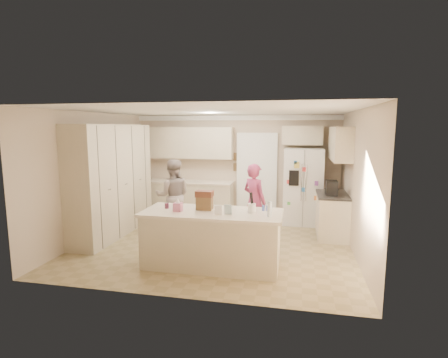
% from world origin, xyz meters
% --- Properties ---
extents(floor, '(5.20, 4.60, 0.02)m').
position_xyz_m(floor, '(0.00, 0.00, -0.01)').
color(floor, '#96835B').
rests_on(floor, ground).
extents(ceiling, '(5.20, 4.60, 0.02)m').
position_xyz_m(ceiling, '(0.00, 0.00, 2.61)').
color(ceiling, white).
rests_on(ceiling, wall_back).
extents(wall_back, '(5.20, 0.02, 2.60)m').
position_xyz_m(wall_back, '(0.00, 2.31, 1.30)').
color(wall_back, '#C4B097').
rests_on(wall_back, ground).
extents(wall_front, '(5.20, 0.02, 2.60)m').
position_xyz_m(wall_front, '(0.00, -2.31, 1.30)').
color(wall_front, '#C4B097').
rests_on(wall_front, ground).
extents(wall_left, '(0.02, 4.60, 2.60)m').
position_xyz_m(wall_left, '(-2.61, 0.00, 1.30)').
color(wall_left, '#C4B097').
rests_on(wall_left, ground).
extents(wall_right, '(0.02, 4.60, 2.60)m').
position_xyz_m(wall_right, '(2.61, 0.00, 1.30)').
color(wall_right, '#C4B097').
rests_on(wall_right, ground).
extents(crown_back, '(5.20, 0.08, 0.12)m').
position_xyz_m(crown_back, '(0.00, 2.26, 2.53)').
color(crown_back, white).
rests_on(crown_back, wall_back).
extents(pantry_bank, '(0.60, 2.60, 2.35)m').
position_xyz_m(pantry_bank, '(-2.30, 0.20, 1.18)').
color(pantry_bank, beige).
rests_on(pantry_bank, floor).
extents(back_base_cab, '(2.20, 0.60, 0.88)m').
position_xyz_m(back_base_cab, '(-1.15, 2.00, 0.44)').
color(back_base_cab, beige).
rests_on(back_base_cab, floor).
extents(back_countertop, '(2.24, 0.63, 0.04)m').
position_xyz_m(back_countertop, '(-1.15, 1.99, 0.90)').
color(back_countertop, beige).
rests_on(back_countertop, back_base_cab).
extents(back_upper_cab, '(2.20, 0.35, 0.80)m').
position_xyz_m(back_upper_cab, '(-1.15, 2.12, 1.90)').
color(back_upper_cab, beige).
rests_on(back_upper_cab, wall_back).
extents(doorway_opening, '(0.90, 0.06, 2.10)m').
position_xyz_m(doorway_opening, '(0.55, 2.28, 1.05)').
color(doorway_opening, black).
rests_on(doorway_opening, floor).
extents(doorway_casing, '(1.02, 0.03, 2.22)m').
position_xyz_m(doorway_casing, '(0.55, 2.24, 1.05)').
color(doorway_casing, white).
rests_on(doorway_casing, floor).
extents(wall_frame_upper, '(0.15, 0.02, 0.20)m').
position_xyz_m(wall_frame_upper, '(0.02, 2.27, 1.55)').
color(wall_frame_upper, brown).
rests_on(wall_frame_upper, wall_back).
extents(wall_frame_lower, '(0.15, 0.02, 0.20)m').
position_xyz_m(wall_frame_lower, '(0.02, 2.27, 1.28)').
color(wall_frame_lower, brown).
rests_on(wall_frame_lower, wall_back).
extents(refrigerator, '(0.91, 0.72, 1.80)m').
position_xyz_m(refrigerator, '(1.71, 1.86, 0.90)').
color(refrigerator, white).
rests_on(refrigerator, floor).
extents(fridge_seam, '(0.02, 0.02, 1.78)m').
position_xyz_m(fridge_seam, '(1.71, 1.50, 0.90)').
color(fridge_seam, gray).
rests_on(fridge_seam, refrigerator).
extents(fridge_dispenser, '(0.22, 0.03, 0.35)m').
position_xyz_m(fridge_dispenser, '(1.49, 1.49, 1.15)').
color(fridge_dispenser, black).
rests_on(fridge_dispenser, refrigerator).
extents(fridge_handle_l, '(0.02, 0.02, 0.85)m').
position_xyz_m(fridge_handle_l, '(1.66, 1.49, 1.05)').
color(fridge_handle_l, silver).
rests_on(fridge_handle_l, refrigerator).
extents(fridge_handle_r, '(0.02, 0.02, 0.85)m').
position_xyz_m(fridge_handle_r, '(1.76, 1.49, 1.05)').
color(fridge_handle_r, silver).
rests_on(fridge_handle_r, refrigerator).
extents(over_fridge_cab, '(0.95, 0.35, 0.45)m').
position_xyz_m(over_fridge_cab, '(1.65, 2.12, 2.10)').
color(over_fridge_cab, beige).
rests_on(over_fridge_cab, wall_back).
extents(right_base_cab, '(0.60, 1.20, 0.88)m').
position_xyz_m(right_base_cab, '(2.30, 1.00, 0.44)').
color(right_base_cab, beige).
rests_on(right_base_cab, floor).
extents(right_countertop, '(0.63, 1.24, 0.04)m').
position_xyz_m(right_countertop, '(2.29, 1.00, 0.90)').
color(right_countertop, '#2D2B28').
rests_on(right_countertop, right_base_cab).
extents(right_upper_cab, '(0.35, 1.50, 0.70)m').
position_xyz_m(right_upper_cab, '(2.43, 1.20, 1.95)').
color(right_upper_cab, beige).
rests_on(right_upper_cab, wall_right).
extents(coffee_maker, '(0.22, 0.28, 0.30)m').
position_xyz_m(coffee_maker, '(2.25, 0.80, 1.07)').
color(coffee_maker, black).
rests_on(coffee_maker, right_countertop).
extents(island_base, '(2.20, 0.90, 0.88)m').
position_xyz_m(island_base, '(0.20, -1.10, 0.44)').
color(island_base, beige).
rests_on(island_base, floor).
extents(island_top, '(2.28, 0.96, 0.05)m').
position_xyz_m(island_top, '(0.20, -1.10, 0.90)').
color(island_top, beige).
rests_on(island_top, island_base).
extents(utensil_crock, '(0.13, 0.13, 0.15)m').
position_xyz_m(utensil_crock, '(0.85, -1.05, 1.00)').
color(utensil_crock, white).
rests_on(utensil_crock, island_top).
extents(tissue_box, '(0.13, 0.13, 0.14)m').
position_xyz_m(tissue_box, '(-0.35, -1.20, 1.00)').
color(tissue_box, '#CD6C94').
rests_on(tissue_box, island_top).
extents(tissue_plume, '(0.08, 0.08, 0.08)m').
position_xyz_m(tissue_plume, '(-0.35, -1.20, 1.10)').
color(tissue_plume, white).
rests_on(tissue_plume, tissue_box).
extents(dollhouse_body, '(0.26, 0.18, 0.22)m').
position_xyz_m(dollhouse_body, '(0.05, -1.00, 1.04)').
color(dollhouse_body, brown).
rests_on(dollhouse_body, island_top).
extents(dollhouse_roof, '(0.28, 0.20, 0.10)m').
position_xyz_m(dollhouse_roof, '(0.05, -1.00, 1.20)').
color(dollhouse_roof, '#592D1E').
rests_on(dollhouse_roof, dollhouse_body).
extents(jam_jar, '(0.07, 0.07, 0.09)m').
position_xyz_m(jam_jar, '(-0.60, -1.05, 0.97)').
color(jam_jar, '#59263F').
rests_on(jam_jar, island_top).
extents(greeting_card_a, '(0.12, 0.06, 0.16)m').
position_xyz_m(greeting_card_a, '(0.35, -1.30, 1.01)').
color(greeting_card_a, white).
rests_on(greeting_card_a, island_top).
extents(greeting_card_b, '(0.12, 0.05, 0.16)m').
position_xyz_m(greeting_card_b, '(0.50, -1.25, 1.01)').
color(greeting_card_b, silver).
rests_on(greeting_card_b, island_top).
extents(water_bottle, '(0.07, 0.07, 0.24)m').
position_xyz_m(water_bottle, '(1.15, -1.25, 1.04)').
color(water_bottle, silver).
rests_on(water_bottle, island_top).
extents(shaker_salt, '(0.05, 0.05, 0.09)m').
position_xyz_m(shaker_salt, '(1.02, -0.88, 0.97)').
color(shaker_salt, '#455DB2').
rests_on(shaker_salt, island_top).
extents(shaker_pepper, '(0.05, 0.05, 0.09)m').
position_xyz_m(shaker_pepper, '(1.09, -0.88, 0.97)').
color(shaker_pepper, '#455DB2').
rests_on(shaker_pepper, island_top).
extents(teen_boy, '(0.92, 0.80, 1.61)m').
position_xyz_m(teen_boy, '(-1.10, 0.61, 0.80)').
color(teen_boy, gray).
rests_on(teen_boy, floor).
extents(teen_girl, '(0.68, 0.64, 1.56)m').
position_xyz_m(teen_girl, '(0.71, 0.50, 0.78)').
color(teen_girl, '#B9364C').
rests_on(teen_girl, floor).
extents(fridge_magnets, '(0.76, 0.02, 1.44)m').
position_xyz_m(fridge_magnets, '(1.71, 1.49, 0.90)').
color(fridge_magnets, tan).
rests_on(fridge_magnets, refrigerator).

